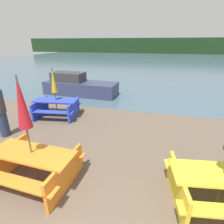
{
  "coord_description": "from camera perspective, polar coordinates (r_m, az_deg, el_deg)",
  "views": [
    {
      "loc": [
        0.86,
        -0.47,
        2.92
      ],
      "look_at": [
        -0.49,
        4.52,
        0.85
      ],
      "focal_mm": 28.0,
      "sensor_mm": 36.0,
      "label": 1
    }
  ],
  "objects": [
    {
      "name": "umbrella_gold",
      "position": [
        7.34,
        -18.61,
        9.59
      ],
      "size": [
        0.23,
        0.23,
        2.02
      ],
      "color": "brown",
      "rests_on": "ground_plane"
    },
    {
      "name": "umbrella_crimson",
      "position": [
        3.76,
        -27.44,
        2.34
      ],
      "size": [
        0.27,
        0.27,
        2.38
      ],
      "color": "brown",
      "rests_on": "ground_plane"
    },
    {
      "name": "water",
      "position": [
        32.53,
        14.1,
        16.08
      ],
      "size": [
        60.0,
        50.0,
        0.0
      ],
      "color": "#425B6B",
      "rests_on": "ground_plane"
    },
    {
      "name": "far_treeline",
      "position": [
        52.4,
        15.12,
        20.16
      ],
      "size": [
        80.0,
        1.6,
        4.0
      ],
      "color": "#193319",
      "rests_on": "water"
    },
    {
      "name": "person",
      "position": [
        6.61,
        -32.74,
        0.4
      ],
      "size": [
        0.36,
        0.36,
        1.78
      ],
      "color": "#283351",
      "rests_on": "ground_plane"
    },
    {
      "name": "boat",
      "position": [
        10.68,
        -10.83,
        8.29
      ],
      "size": [
        4.38,
        1.59,
        1.27
      ],
      "rotation": [
        0.0,
        0.0,
        -0.04
      ],
      "color": "#333856",
      "rests_on": "water"
    },
    {
      "name": "picnic_table_blue",
      "position": [
        7.61,
        -17.66,
        1.78
      ],
      "size": [
        1.93,
        1.63,
        0.73
      ],
      "rotation": [
        0.0,
        0.0,
        0.15
      ],
      "color": "blue",
      "rests_on": "ground_plane"
    },
    {
      "name": "picnic_table_orange",
      "position": [
        4.37,
        -24.22,
        -14.94
      ],
      "size": [
        1.93,
        1.45,
        0.73
      ],
      "rotation": [
        0.0,
        0.0,
        -0.04
      ],
      "color": "orange",
      "rests_on": "ground_plane"
    },
    {
      "name": "picnic_table_yellow",
      "position": [
        4.07,
        31.99,
        -19.6
      ],
      "size": [
        2.04,
        1.66,
        0.72
      ],
      "rotation": [
        0.0,
        0.0,
        0.17
      ],
      "color": "yellow",
      "rests_on": "ground_plane"
    }
  ]
}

